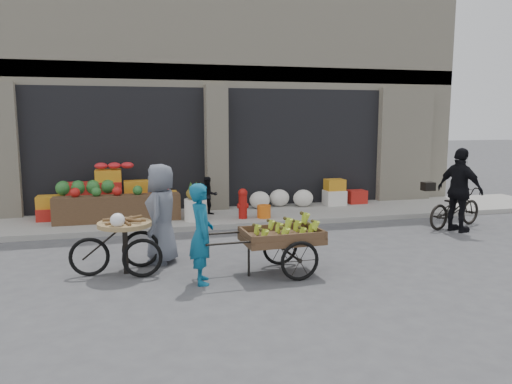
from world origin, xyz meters
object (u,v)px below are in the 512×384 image
object	(u,v)px
fire_hydrant	(243,202)
tricycle_cart	(125,239)
seated_person	(208,196)
vendor_grey	(161,214)
orange_bucket	(264,211)
pineapple_bin	(196,210)
banana_cart	(279,234)
bicycle	(455,208)
cyclist	(460,190)
vendor_woman	(201,234)

from	to	relation	value
fire_hydrant	tricycle_cart	bearing A→B (deg)	-129.86
seated_person	vendor_grey	size ratio (longest dim) A/B	0.55
orange_bucket	vendor_grey	world-z (taller)	vendor_grey
pineapple_bin	vendor_grey	distance (m)	2.98
banana_cart	vendor_grey	size ratio (longest dim) A/B	1.25
orange_bucket	bicycle	bearing A→B (deg)	-21.33
tricycle_cart	vendor_grey	world-z (taller)	vendor_grey
seated_person	banana_cart	distance (m)	4.51
vendor_grey	cyclist	distance (m)	6.45
vendor_grey	cyclist	size ratio (longest dim) A/B	0.93
orange_bucket	bicycle	world-z (taller)	bicycle
orange_bucket	banana_cart	distance (m)	3.90
pineapple_bin	vendor_grey	xyz separation A→B (m)	(-0.97, -2.78, 0.48)
bicycle	banana_cart	bearing A→B (deg)	96.35
fire_hydrant	orange_bucket	world-z (taller)	fire_hydrant
fire_hydrant	vendor_woman	xyz separation A→B (m)	(-1.58, -3.99, 0.25)
seated_person	banana_cart	xyz separation A→B (m)	(0.37, -4.50, 0.05)
tricycle_cart	vendor_grey	bearing A→B (deg)	38.58
orange_bucket	cyclist	distance (m)	4.37
orange_bucket	seated_person	bearing A→B (deg)	149.74
vendor_woman	tricycle_cart	world-z (taller)	vendor_woman
seated_person	orange_bucket	bearing A→B (deg)	-40.26
bicycle	vendor_woman	bearing A→B (deg)	92.90
tricycle_cart	seated_person	bearing A→B (deg)	62.85
seated_person	vendor_woman	size ratio (longest dim) A/B	0.62
cyclist	orange_bucket	bearing A→B (deg)	44.57
vendor_woman	seated_person	bearing A→B (deg)	-7.34
tricycle_cart	vendor_woman	bearing A→B (deg)	-34.53
fire_hydrant	bicycle	distance (m)	4.82
bicycle	cyclist	size ratio (longest dim) A/B	0.94
pineapple_bin	vendor_woman	bearing A→B (deg)	-96.79
orange_bucket	tricycle_cart	world-z (taller)	tricycle_cart
pineapple_bin	bicycle	xyz separation A→B (m)	(5.64, -1.68, 0.08)
orange_bucket	vendor_woman	bearing A→B (deg)	-117.86
fire_hydrant	banana_cart	size ratio (longest dim) A/B	0.33
bicycle	tricycle_cart	bearing A→B (deg)	84.26
vendor_woman	tricycle_cart	bearing A→B (deg)	58.84
vendor_grey	cyclist	bearing A→B (deg)	114.57
fire_hydrant	tricycle_cart	world-z (taller)	tricycle_cart
bicycle	fire_hydrant	bearing A→B (deg)	52.10
banana_cart	orange_bucket	bearing A→B (deg)	75.57
tricycle_cart	vendor_grey	xyz separation A→B (m)	(0.62, 0.49, 0.28)
banana_cart	tricycle_cart	world-z (taller)	tricycle_cart
vendor_woman	orange_bucket	bearing A→B (deg)	-24.45
fire_hydrant	cyclist	size ratio (longest dim) A/B	0.39
fire_hydrant	vendor_grey	bearing A→B (deg)	-127.19
fire_hydrant	seated_person	size ratio (longest dim) A/B	0.76
vendor_grey	bicycle	size ratio (longest dim) A/B	0.99
seated_person	vendor_woman	bearing A→B (deg)	-110.75
seated_person	vendor_grey	distance (m)	3.66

